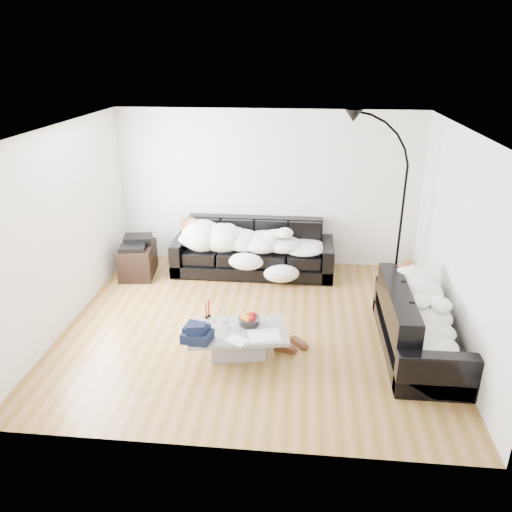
# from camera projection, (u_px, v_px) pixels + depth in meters

# --- Properties ---
(ground) EXTENTS (5.00, 5.00, 0.00)m
(ground) POSITION_uv_depth(u_px,v_px,m) (254.00, 326.00, 6.74)
(ground) COLOR brown
(ground) RESTS_ON ground
(wall_back) EXTENTS (5.00, 0.02, 2.60)m
(wall_back) POSITION_uv_depth(u_px,v_px,m) (268.00, 189.00, 8.31)
(wall_back) COLOR silver
(wall_back) RESTS_ON ground
(wall_left) EXTENTS (0.02, 4.50, 2.60)m
(wall_left) POSITION_uv_depth(u_px,v_px,m) (62.00, 229.00, 6.47)
(wall_left) COLOR silver
(wall_left) RESTS_ON ground
(wall_right) EXTENTS (0.02, 4.50, 2.60)m
(wall_right) POSITION_uv_depth(u_px,v_px,m) (460.00, 243.00, 6.01)
(wall_right) COLOR silver
(wall_right) RESTS_ON ground
(ceiling) EXTENTS (5.00, 5.00, 0.00)m
(ceiling) POSITION_uv_depth(u_px,v_px,m) (253.00, 130.00, 5.74)
(ceiling) COLOR white
(ceiling) RESTS_ON ground
(sofa_back) EXTENTS (2.62, 0.91, 0.86)m
(sofa_back) POSITION_uv_depth(u_px,v_px,m) (253.00, 248.00, 8.21)
(sofa_back) COLOR black
(sofa_back) RESTS_ON ground
(sofa_right) EXTENTS (0.86, 2.00, 0.81)m
(sofa_right) POSITION_uv_depth(u_px,v_px,m) (421.00, 321.00, 6.05)
(sofa_right) COLOR black
(sofa_right) RESTS_ON ground
(sleeper_back) EXTENTS (2.22, 0.77, 0.44)m
(sleeper_back) POSITION_uv_depth(u_px,v_px,m) (253.00, 237.00, 8.08)
(sleeper_back) COLOR white
(sleeper_back) RESTS_ON sofa_back
(sleeper_right) EXTENTS (0.72, 1.71, 0.42)m
(sleeper_right) POSITION_uv_depth(u_px,v_px,m) (423.00, 305.00, 5.96)
(sleeper_right) COLOR white
(sleeper_right) RESTS_ON sofa_right
(teal_cushion) EXTENTS (0.42, 0.38, 0.20)m
(teal_cushion) POSITION_uv_depth(u_px,v_px,m) (409.00, 276.00, 6.50)
(teal_cushion) COLOR #0C5459
(teal_cushion) RESTS_ON sofa_right
(coffee_table) EXTENTS (1.27, 0.88, 0.34)m
(coffee_table) POSITION_uv_depth(u_px,v_px,m) (238.00, 342.00, 6.06)
(coffee_table) COLOR #939699
(coffee_table) RESTS_ON ground
(fruit_bowl) EXTENTS (0.27, 0.27, 0.16)m
(fruit_bowl) POSITION_uv_depth(u_px,v_px,m) (249.00, 318.00, 6.09)
(fruit_bowl) COLOR white
(fruit_bowl) RESTS_ON coffee_table
(wine_glass_a) EXTENTS (0.09, 0.09, 0.18)m
(wine_glass_a) POSITION_uv_depth(u_px,v_px,m) (224.00, 316.00, 6.12)
(wine_glass_a) COLOR white
(wine_glass_a) RESTS_ON coffee_table
(wine_glass_b) EXTENTS (0.07, 0.07, 0.15)m
(wine_glass_b) POSITION_uv_depth(u_px,v_px,m) (214.00, 324.00, 5.97)
(wine_glass_b) COLOR white
(wine_glass_b) RESTS_ON coffee_table
(wine_glass_c) EXTENTS (0.08, 0.08, 0.16)m
(wine_glass_c) POSITION_uv_depth(u_px,v_px,m) (229.00, 323.00, 5.98)
(wine_glass_c) COLOR white
(wine_glass_c) RESTS_ON coffee_table
(candle_left) EXTENTS (0.05, 0.05, 0.22)m
(candle_left) POSITION_uv_depth(u_px,v_px,m) (206.00, 311.00, 6.21)
(candle_left) COLOR maroon
(candle_left) RESTS_ON coffee_table
(candle_right) EXTENTS (0.05, 0.05, 0.23)m
(candle_right) POSITION_uv_depth(u_px,v_px,m) (209.00, 309.00, 6.24)
(candle_right) COLOR maroon
(candle_right) RESTS_ON coffee_table
(newspaper_a) EXTENTS (0.43, 0.37, 0.01)m
(newspaper_a) POSITION_uv_depth(u_px,v_px,m) (264.00, 335.00, 5.87)
(newspaper_a) COLOR silver
(newspaper_a) RESTS_ON coffee_table
(newspaper_b) EXTENTS (0.31, 0.28, 0.01)m
(newspaper_b) POSITION_uv_depth(u_px,v_px,m) (237.00, 340.00, 5.77)
(newspaper_b) COLOR silver
(newspaper_b) RESTS_ON coffee_table
(navy_jacket) EXTENTS (0.36, 0.30, 0.18)m
(navy_jacket) POSITION_uv_depth(u_px,v_px,m) (196.00, 327.00, 5.72)
(navy_jacket) COLOR black
(navy_jacket) RESTS_ON coffee_table
(shoes) EXTENTS (0.48, 0.43, 0.09)m
(shoes) POSITION_uv_depth(u_px,v_px,m) (291.00, 345.00, 6.22)
(shoes) COLOR #472311
(shoes) RESTS_ON ground
(av_cabinet) EXTENTS (0.61, 0.81, 0.52)m
(av_cabinet) POSITION_uv_depth(u_px,v_px,m) (138.00, 260.00, 8.18)
(av_cabinet) COLOR black
(av_cabinet) RESTS_ON ground
(stereo) EXTENTS (0.50, 0.42, 0.13)m
(stereo) POSITION_uv_depth(u_px,v_px,m) (136.00, 242.00, 8.06)
(stereo) COLOR black
(stereo) RESTS_ON av_cabinet
(floor_lamp) EXTENTS (0.89, 0.42, 2.37)m
(floor_lamp) POSITION_uv_depth(u_px,v_px,m) (402.00, 215.00, 7.39)
(floor_lamp) COLOR black
(floor_lamp) RESTS_ON ground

